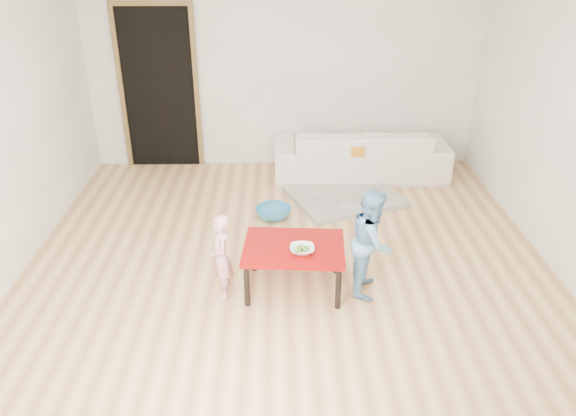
{
  "coord_description": "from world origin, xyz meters",
  "views": [
    {
      "loc": [
        -0.09,
        -4.67,
        2.89
      ],
      "look_at": [
        0.0,
        -0.2,
        0.65
      ],
      "focal_mm": 35.0,
      "sensor_mm": 36.0,
      "label": 1
    }
  ],
  "objects_px": {
    "bowl": "(302,249)",
    "basin": "(273,212)",
    "child_pink": "(221,257)",
    "child_blue": "(372,242)",
    "sofa": "(360,152)",
    "red_table": "(294,267)"
  },
  "relations": [
    {
      "from": "bowl",
      "to": "basin",
      "type": "height_order",
      "value": "bowl"
    },
    {
      "from": "child_pink",
      "to": "child_blue",
      "type": "xyz_separation_m",
      "value": [
        1.29,
        0.07,
        0.09
      ]
    },
    {
      "from": "basin",
      "to": "sofa",
      "type": "bearing_deg",
      "value": 46.83
    },
    {
      "from": "basin",
      "to": "child_pink",
      "type": "bearing_deg",
      "value": -106.6
    },
    {
      "from": "sofa",
      "to": "child_pink",
      "type": "distance_m",
      "value": 3.06
    },
    {
      "from": "red_table",
      "to": "bowl",
      "type": "relative_size",
      "value": 4.14
    },
    {
      "from": "sofa",
      "to": "child_blue",
      "type": "relative_size",
      "value": 2.28
    },
    {
      "from": "red_table",
      "to": "bowl",
      "type": "distance_m",
      "value": 0.27
    },
    {
      "from": "red_table",
      "to": "basin",
      "type": "xyz_separation_m",
      "value": [
        -0.19,
        1.37,
        -0.16
      ]
    },
    {
      "from": "sofa",
      "to": "red_table",
      "type": "xyz_separation_m",
      "value": [
        -0.92,
        -2.55,
        -0.1
      ]
    },
    {
      "from": "bowl",
      "to": "child_blue",
      "type": "bearing_deg",
      "value": 7.65
    },
    {
      "from": "sofa",
      "to": "child_pink",
      "type": "height_order",
      "value": "child_pink"
    },
    {
      "from": "bowl",
      "to": "basin",
      "type": "relative_size",
      "value": 0.54
    },
    {
      "from": "child_pink",
      "to": "basin",
      "type": "height_order",
      "value": "child_pink"
    },
    {
      "from": "bowl",
      "to": "child_blue",
      "type": "relative_size",
      "value": 0.22
    },
    {
      "from": "red_table",
      "to": "basin",
      "type": "bearing_deg",
      "value": 97.78
    },
    {
      "from": "bowl",
      "to": "sofa",
      "type": "bearing_deg",
      "value": 72.12
    },
    {
      "from": "sofa",
      "to": "basin",
      "type": "relative_size",
      "value": 5.6
    },
    {
      "from": "red_table",
      "to": "basin",
      "type": "height_order",
      "value": "red_table"
    },
    {
      "from": "child_pink",
      "to": "child_blue",
      "type": "relative_size",
      "value": 0.81
    },
    {
      "from": "child_pink",
      "to": "child_blue",
      "type": "bearing_deg",
      "value": 79.13
    },
    {
      "from": "sofa",
      "to": "red_table",
      "type": "relative_size",
      "value": 2.52
    }
  ]
}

